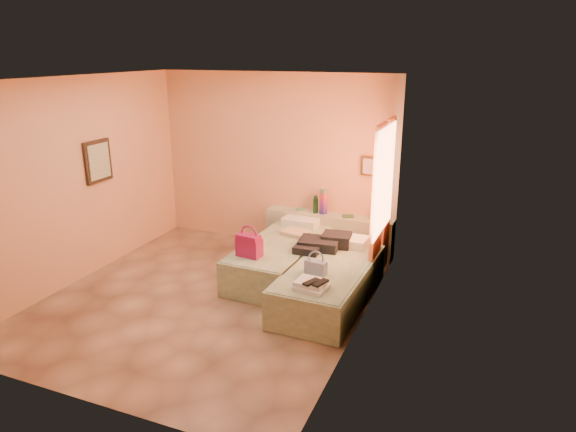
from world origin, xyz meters
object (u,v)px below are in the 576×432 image
at_px(headboard_ledge, 329,234).
at_px(flower_vase, 377,212).
at_px(water_bottle, 316,205).
at_px(green_book, 348,216).
at_px(blue_handbag, 316,268).
at_px(bed_left, 282,258).
at_px(towel_stack, 312,285).
at_px(magenta_handbag, 249,245).
at_px(bed_right, 330,284).

distance_m(headboard_ledge, flower_vase, 0.89).
distance_m(water_bottle, green_book, 0.56).
height_order(water_bottle, blue_handbag, water_bottle).
height_order(bed_left, towel_stack, towel_stack).
height_order(magenta_handbag, blue_handbag, magenta_handbag).
relative_size(flower_vase, blue_handbag, 1.01).
relative_size(bed_left, towel_stack, 5.71).
height_order(bed_right, towel_stack, towel_stack).
bearing_deg(magenta_handbag, bed_right, 11.22).
distance_m(bed_left, towel_stack, 1.59).
xyz_separation_m(water_bottle, green_book, (0.54, -0.02, -0.12)).
height_order(bed_right, water_bottle, water_bottle).
xyz_separation_m(bed_left, bed_right, (0.90, -0.55, 0.00)).
bearing_deg(bed_left, headboard_ledge, 72.12).
bearing_deg(flower_vase, water_bottle, 177.98).
distance_m(flower_vase, magenta_handbag, 2.12).
xyz_separation_m(bed_left, blue_handbag, (0.81, -0.85, 0.34)).
height_order(headboard_ledge, magenta_handbag, magenta_handbag).
height_order(water_bottle, towel_stack, water_bottle).
bearing_deg(towel_stack, blue_handbag, 102.80).
bearing_deg(bed_right, blue_handbag, -105.13).
bearing_deg(blue_handbag, headboard_ledge, 110.65).
bearing_deg(magenta_handbag, blue_handbag, -5.23).
distance_m(bed_left, green_book, 1.30).
bearing_deg(water_bottle, green_book, -2.33).
bearing_deg(blue_handbag, water_bottle, 117.01).
xyz_separation_m(bed_right, blue_handbag, (-0.09, -0.30, 0.34)).
distance_m(flower_vase, towel_stack, 2.30).
bearing_deg(green_book, flower_vase, -25.41).
distance_m(bed_right, flower_vase, 1.66).
xyz_separation_m(bed_left, magenta_handbag, (-0.20, -0.64, 0.40)).
bearing_deg(magenta_handbag, headboard_ledge, 77.94).
height_order(green_book, blue_handbag, green_book).
xyz_separation_m(headboard_ledge, bed_right, (0.52, -1.60, -0.08)).
distance_m(headboard_ledge, towel_stack, 2.39).
bearing_deg(towel_stack, flower_vase, 84.15).
xyz_separation_m(headboard_ledge, magenta_handbag, (-0.57, -1.69, 0.33)).
distance_m(headboard_ledge, green_book, 0.47).
distance_m(flower_vase, blue_handbag, 1.89).
xyz_separation_m(bed_left, green_book, (0.69, 1.02, 0.41)).
relative_size(bed_right, green_book, 12.14).
bearing_deg(magenta_handbag, towel_stack, -23.12).
relative_size(flower_vase, towel_stack, 0.77).
bearing_deg(flower_vase, bed_left, -138.56).
distance_m(bed_left, flower_vase, 1.61).
xyz_separation_m(bed_right, green_book, (-0.21, 1.57, 0.41)).
relative_size(magenta_handbag, towel_stack, 0.94).
distance_m(magenta_handbag, towel_stack, 1.27).
height_order(bed_right, blue_handbag, blue_handbag).
xyz_separation_m(flower_vase, blue_handbag, (-0.33, -1.85, -0.20)).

